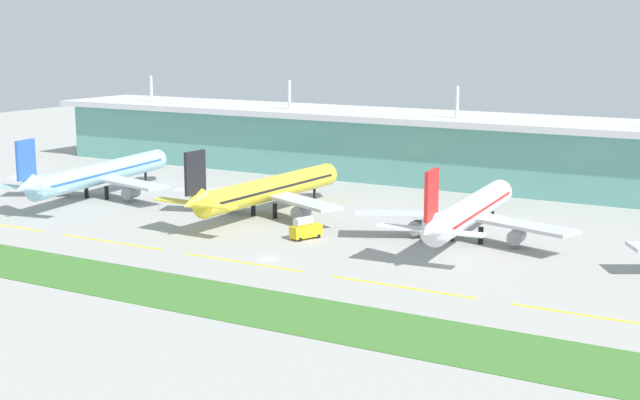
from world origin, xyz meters
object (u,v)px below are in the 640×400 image
object	(u,v)px
airliner_near_middle	(267,190)
fuel_truck	(305,229)
airliner_far_middle	(469,211)
airliner_nearest	(99,174)

from	to	relation	value
airliner_near_middle	fuel_truck	distance (m)	26.90
airliner_near_middle	fuel_truck	bearing A→B (deg)	-38.72
airliner_near_middle	fuel_truck	size ratio (longest dim) A/B	8.22
airliner_near_middle	airliner_far_middle	distance (m)	51.74
airliner_far_middle	airliner_nearest	bearing A→B (deg)	-178.97
airliner_far_middle	fuel_truck	xyz separation A→B (m)	(-31.00, -15.93, -4.18)
airliner_far_middle	fuel_truck	size ratio (longest dim) A/B	7.79
airliner_nearest	fuel_truck	distance (m)	74.40
airliner_nearest	airliner_near_middle	bearing A→B (deg)	2.82
fuel_truck	airliner_near_middle	bearing A→B (deg)	141.28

